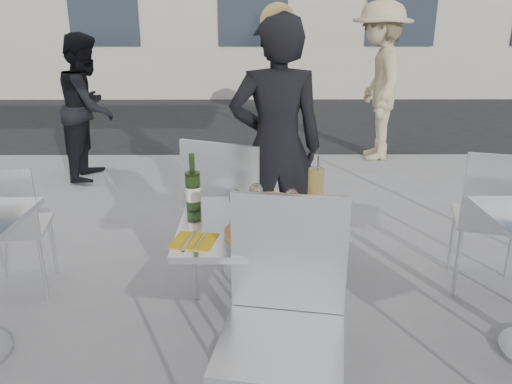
{
  "coord_description": "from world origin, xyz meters",
  "views": [
    {
      "loc": [
        -0.02,
        -2.16,
        1.66
      ],
      "look_at": [
        0.0,
        0.15,
        0.85
      ],
      "focal_mm": 35.0,
      "sensor_mm": 36.0,
      "label": 1
    }
  ],
  "objects_px": {
    "carafe": "(316,188)",
    "pizza_near": "(262,232)",
    "wineglass_white_b": "(256,192)",
    "wineglass_red_a": "(261,204)",
    "chair_far": "(229,208)",
    "pizza_far": "(270,204)",
    "side_chair_lfar": "(9,221)",
    "pedestrian_a": "(88,107)",
    "side_chair_rfar": "(495,212)",
    "wineglass_white_a": "(236,199)",
    "main_table": "(256,263)",
    "wine_bottle": "(193,189)",
    "woman_diner": "(276,148)",
    "sugar_shaker": "(304,207)",
    "chair_near": "(284,307)",
    "napkin_right": "(318,236)",
    "wineglass_red_b": "(292,198)",
    "salad_plate": "(262,210)",
    "pedestrian_b": "(378,82)",
    "napkin_left": "(194,241)"
  },
  "relations": [
    {
      "from": "carafe",
      "to": "pizza_near",
      "type": "bearing_deg",
      "value": -134.2
    },
    {
      "from": "wineglass_white_b",
      "to": "wineglass_red_a",
      "type": "height_order",
      "value": "same"
    },
    {
      "from": "carafe",
      "to": "wineglass_white_b",
      "type": "bearing_deg",
      "value": -173.74
    },
    {
      "from": "chair_far",
      "to": "pizza_far",
      "type": "xyz_separation_m",
      "value": [
        0.22,
        -0.36,
        0.16
      ]
    },
    {
      "from": "side_chair_lfar",
      "to": "pedestrian_a",
      "type": "xyz_separation_m",
      "value": [
        -0.27,
        2.49,
        0.25
      ]
    },
    {
      "from": "side_chair_rfar",
      "to": "wineglass_white_a",
      "type": "bearing_deg",
      "value": 37.04
    },
    {
      "from": "side_chair_lfar",
      "to": "wineglass_white_b",
      "type": "xyz_separation_m",
      "value": [
        1.48,
        -0.5,
        0.35
      ]
    },
    {
      "from": "main_table",
      "to": "wineglass_white_a",
      "type": "bearing_deg",
      "value": 165.84
    },
    {
      "from": "wine_bottle",
      "to": "woman_diner",
      "type": "bearing_deg",
      "value": 62.75
    },
    {
      "from": "sugar_shaker",
      "to": "wineglass_white_b",
      "type": "distance_m",
      "value": 0.25
    },
    {
      "from": "wineglass_white_b",
      "to": "wineglass_white_a",
      "type": "bearing_deg",
      "value": -135.33
    },
    {
      "from": "chair_near",
      "to": "napkin_right",
      "type": "xyz_separation_m",
      "value": [
        0.17,
        0.34,
        0.15
      ]
    },
    {
      "from": "napkin_right",
      "to": "wineglass_red_b",
      "type": "bearing_deg",
      "value": 118.14
    },
    {
      "from": "salad_plate",
      "to": "wineglass_red_a",
      "type": "relative_size",
      "value": 1.4
    },
    {
      "from": "main_table",
      "to": "pedestrian_a",
      "type": "relative_size",
      "value": 0.49
    },
    {
      "from": "chair_far",
      "to": "wineglass_red_b",
      "type": "distance_m",
      "value": 0.66
    },
    {
      "from": "wineglass_white_b",
      "to": "wineglass_red_b",
      "type": "relative_size",
      "value": 1.0
    },
    {
      "from": "woman_diner",
      "to": "wineglass_red_b",
      "type": "xyz_separation_m",
      "value": [
        0.03,
        -0.99,
        0.01
      ]
    },
    {
      "from": "main_table",
      "to": "salad_plate",
      "type": "distance_m",
      "value": 0.26
    },
    {
      "from": "napkin_right",
      "to": "side_chair_lfar",
      "type": "bearing_deg",
      "value": 156.34
    },
    {
      "from": "salad_plate",
      "to": "carafe",
      "type": "xyz_separation_m",
      "value": [
        0.26,
        0.08,
        0.08
      ]
    },
    {
      "from": "wine_bottle",
      "to": "napkin_right",
      "type": "bearing_deg",
      "value": -28.25
    },
    {
      "from": "wineglass_red_a",
      "to": "pedestrian_b",
      "type": "bearing_deg",
      "value": 69.46
    },
    {
      "from": "chair_far",
      "to": "wineglass_white_a",
      "type": "distance_m",
      "value": 0.6
    },
    {
      "from": "pizza_far",
      "to": "napkin_right",
      "type": "xyz_separation_m",
      "value": [
        0.2,
        -0.36,
        -0.01
      ]
    },
    {
      "from": "pedestrian_a",
      "to": "napkin_left",
      "type": "xyz_separation_m",
      "value": [
        1.49,
        -3.31,
        -0.01
      ]
    },
    {
      "from": "pizza_far",
      "to": "wineglass_white_a",
      "type": "height_order",
      "value": "wineglass_white_a"
    },
    {
      "from": "pedestrian_a",
      "to": "pizza_near",
      "type": "distance_m",
      "value": 3.7
    },
    {
      "from": "salad_plate",
      "to": "wineglass_white_b",
      "type": "relative_size",
      "value": 1.4
    },
    {
      "from": "side_chair_rfar",
      "to": "pizza_near",
      "type": "height_order",
      "value": "side_chair_rfar"
    },
    {
      "from": "chair_near",
      "to": "side_chair_lfar",
      "type": "height_order",
      "value": "chair_near"
    },
    {
      "from": "pizza_far",
      "to": "wineglass_red_b",
      "type": "bearing_deg",
      "value": -59.47
    },
    {
      "from": "chair_near",
      "to": "pedestrian_b",
      "type": "xyz_separation_m",
      "value": [
        1.38,
        4.36,
        0.33
      ]
    },
    {
      "from": "side_chair_rfar",
      "to": "chair_far",
      "type": "bearing_deg",
      "value": 17.9
    },
    {
      "from": "napkin_left",
      "to": "wineglass_white_b",
      "type": "bearing_deg",
      "value": 60.09
    },
    {
      "from": "wine_bottle",
      "to": "napkin_left",
      "type": "xyz_separation_m",
      "value": [
        0.04,
        -0.36,
        -0.11
      ]
    },
    {
      "from": "pizza_far",
      "to": "pedestrian_a",
      "type": "bearing_deg",
      "value": 122.13
    },
    {
      "from": "salad_plate",
      "to": "wineglass_white_b",
      "type": "xyz_separation_m",
      "value": [
        -0.03,
        0.05,
        0.07
      ]
    },
    {
      "from": "woman_diner",
      "to": "wineglass_red_b",
      "type": "distance_m",
      "value": 0.99
    },
    {
      "from": "carafe",
      "to": "wineglass_red_a",
      "type": "distance_m",
      "value": 0.33
    },
    {
      "from": "pizza_far",
      "to": "main_table",
      "type": "bearing_deg",
      "value": -109.14
    },
    {
      "from": "pedestrian_a",
      "to": "side_chair_rfar",
      "type": "bearing_deg",
      "value": -128.61
    },
    {
      "from": "carafe",
      "to": "salad_plate",
      "type": "bearing_deg",
      "value": -163.06
    },
    {
      "from": "salad_plate",
      "to": "sugar_shaker",
      "type": "height_order",
      "value": "sugar_shaker"
    },
    {
      "from": "chair_near",
      "to": "wineglass_white_a",
      "type": "relative_size",
      "value": 6.49
    },
    {
      "from": "side_chair_lfar",
      "to": "sugar_shaker",
      "type": "height_order",
      "value": "sugar_shaker"
    },
    {
      "from": "chair_near",
      "to": "wineglass_white_b",
      "type": "distance_m",
      "value": 0.67
    },
    {
      "from": "chair_far",
      "to": "pizza_near",
      "type": "distance_m",
      "value": 0.73
    },
    {
      "from": "carafe",
      "to": "wineglass_white_b",
      "type": "height_order",
      "value": "carafe"
    },
    {
      "from": "pizza_near",
      "to": "sugar_shaker",
      "type": "height_order",
      "value": "sugar_shaker"
    }
  ]
}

